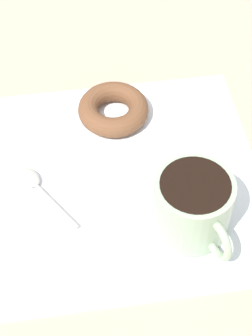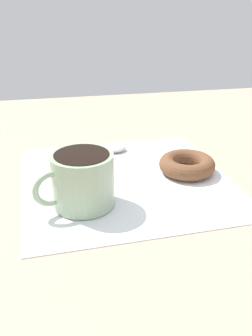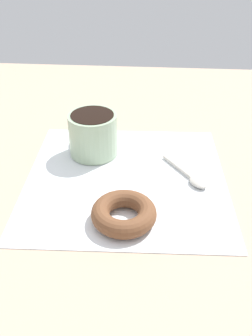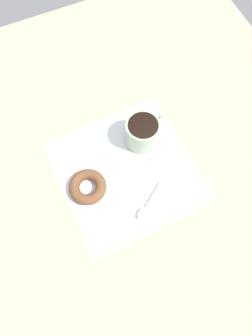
{
  "view_description": "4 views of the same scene",
  "coord_description": "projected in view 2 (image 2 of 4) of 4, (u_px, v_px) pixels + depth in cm",
  "views": [
    {
      "loc": [
        -7.22,
        -44.99,
        56.63
      ],
      "look_at": [
        -2.5,
        -2.17,
        2.3
      ],
      "focal_mm": 60.0,
      "sensor_mm": 36.0,
      "label": 1
    },
    {
      "loc": [
        52.3,
        -13.63,
        28.58
      ],
      "look_at": [
        -2.5,
        -2.17,
        2.3
      ],
      "focal_mm": 40.0,
      "sensor_mm": 36.0,
      "label": 2
    },
    {
      "loc": [
        -6.6,
        50.09,
        37.83
      ],
      "look_at": [
        -2.5,
        -2.17,
        2.3
      ],
      "focal_mm": 40.0,
      "sensor_mm": 36.0,
      "label": 3
    },
    {
      "loc": [
        -32.07,
        11.02,
        80.12
      ],
      "look_at": [
        -2.5,
        -2.17,
        2.3
      ],
      "focal_mm": 35.0,
      "sensor_mm": 36.0,
      "label": 4
    }
  ],
  "objects": [
    {
      "name": "napkin",
      "position": [
        126.0,
        180.0,
        0.63
      ],
      "size": [
        35.24,
        35.24,
        0.3
      ],
      "primitive_type": "cube",
      "rotation": [
        0.0,
        0.0,
        0.04
      ],
      "color": "white",
      "rests_on": "ground_plane"
    },
    {
      "name": "ground_plane",
      "position": [
        142.0,
        191.0,
        0.61
      ],
      "size": [
        120.0,
        120.0,
        2.0
      ],
      "primitive_type": "cube",
      "color": "tan"
    },
    {
      "name": "coffee_cup",
      "position": [
        82.0,
        179.0,
        0.53
      ],
      "size": [
        9.01,
        11.73,
        7.96
      ],
      "color": "#9EB793",
      "rests_on": "napkin"
    },
    {
      "name": "donut",
      "position": [
        187.0,
        164.0,
        0.65
      ],
      "size": [
        9.68,
        9.68,
        2.75
      ],
      "primitive_type": "torus",
      "color": "brown",
      "rests_on": "napkin"
    },
    {
      "name": "spoon",
      "position": [
        114.0,
        151.0,
        0.73
      ],
      "size": [
        7.99,
        10.33,
        0.9
      ],
      "color": "#B7B2A8",
      "rests_on": "napkin"
    }
  ]
}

